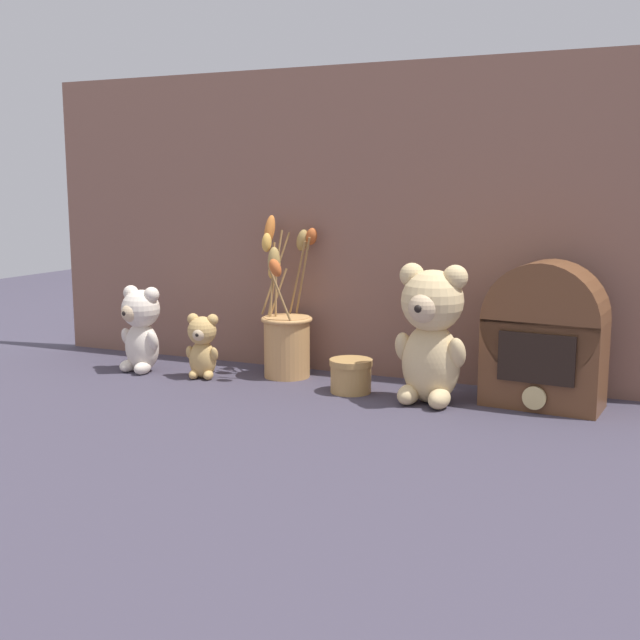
{
  "coord_description": "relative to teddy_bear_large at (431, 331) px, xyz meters",
  "views": [
    {
      "loc": [
        0.61,
        -1.37,
        0.39
      ],
      "look_at": [
        0.0,
        0.02,
        0.13
      ],
      "focal_mm": 45.0,
      "sensor_mm": 36.0,
      "label": 1
    }
  ],
  "objects": [
    {
      "name": "teddy_bear_large",
      "position": [
        0.0,
        0.0,
        0.0
      ],
      "size": [
        0.14,
        0.13,
        0.25
      ],
      "color": "#DBBC84",
      "rests_on": "ground"
    },
    {
      "name": "flower_vase",
      "position": [
        -0.33,
        0.08,
        -0.04
      ],
      "size": [
        0.14,
        0.15,
        0.33
      ],
      "color": "tan",
      "rests_on": "ground"
    },
    {
      "name": "ground_plane",
      "position": [
        -0.23,
        0.0,
        -0.13
      ],
      "size": [
        4.0,
        4.0,
        0.0
      ],
      "primitive_type": "plane",
      "color": "#3D3847"
    },
    {
      "name": "vintage_radio",
      "position": [
        0.19,
        0.06,
        -0.01
      ],
      "size": [
        0.21,
        0.13,
        0.26
      ],
      "color": "brown",
      "rests_on": "ground"
    },
    {
      "name": "backdrop_wall",
      "position": [
        -0.23,
        0.17,
        0.18
      ],
      "size": [
        1.44,
        0.02,
        0.63
      ],
      "color": "#845B4C",
      "rests_on": "ground"
    },
    {
      "name": "teddy_bear_medium",
      "position": [
        -0.63,
        0.0,
        -0.04
      ],
      "size": [
        0.1,
        0.09,
        0.18
      ],
      "color": "beige",
      "rests_on": "ground"
    },
    {
      "name": "teddy_bear_small",
      "position": [
        -0.48,
        0.0,
        -0.06
      ],
      "size": [
        0.07,
        0.07,
        0.13
      ],
      "color": "tan",
      "rests_on": "ground"
    },
    {
      "name": "decorative_tin_tall",
      "position": [
        -0.16,
        0.01,
        -0.1
      ],
      "size": [
        0.08,
        0.08,
        0.06
      ],
      "color": "tan",
      "rests_on": "ground"
    }
  ]
}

